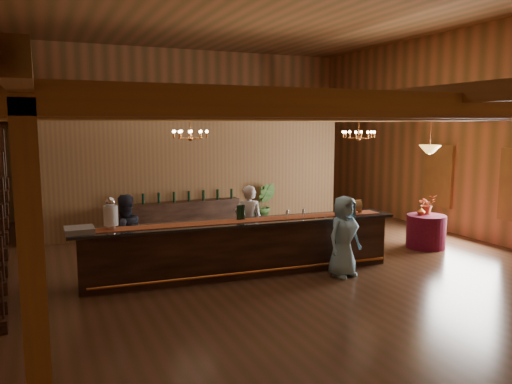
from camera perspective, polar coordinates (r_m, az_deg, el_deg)
name	(u,v)px	position (r m, az deg, el deg)	size (l,w,h in m)	color
floor	(261,260)	(11.16, 0.63, -7.80)	(14.00, 14.00, 0.00)	#4A2C1E
ceiling	(262,2)	(11.03, 0.67, 20.90)	(14.00, 14.00, 0.00)	brown
wall_back	(178,131)	(17.37, -8.92, 6.88)	(12.00, 0.10, 5.50)	#AA643C
wall_right	(470,133)	(14.29, 23.30, 6.17)	(0.10, 14.00, 5.50)	#AA643C
beam_grid	(252,113)	(11.21, -0.42, 9.03)	(11.90, 13.90, 0.39)	#915E25
support_posts	(271,192)	(10.38, 1.77, 0.05)	(9.20, 10.20, 3.20)	#915E25
partition_wall	(194,177)	(13.94, -7.16, 1.77)	(9.00, 0.18, 3.10)	brown
window_right_back	(439,175)	(15.03, 20.15, 1.78)	(0.12, 1.05, 1.75)	white
backroom_boxes	(182,202)	(16.03, -8.41, -1.15)	(4.10, 0.60, 1.10)	#3F2517
tasting_bar	(242,247)	(10.02, -1.61, -6.34)	(6.56, 1.25, 1.10)	#3F2517
beverage_dispenser	(111,214)	(9.44, -16.28, -2.43)	(0.26, 0.26, 0.60)	silver
glass_rack_tray	(79,230)	(9.37, -19.55, -4.12)	(0.50, 0.50, 0.10)	gray
raffle_drum	(354,206)	(10.87, 11.19, -1.55)	(0.34, 0.24, 0.30)	#A26B2E
bar_bottle_0	(238,213)	(9.98, -2.02, -2.38)	(0.07, 0.07, 0.30)	black
bar_bottle_1	(240,213)	(9.99, -1.86, -2.37)	(0.07, 0.07, 0.30)	black
bar_bottle_2	(243,212)	(10.01, -1.52, -2.35)	(0.07, 0.07, 0.30)	black
bar_bottle_3	(243,212)	(10.01, -1.47, -2.34)	(0.07, 0.07, 0.30)	black
backbar_shelf	(182,218)	(13.65, -8.46, -3.01)	(3.27, 0.51, 0.92)	#3F2517
round_table	(426,231)	(12.85, 18.84, -4.29)	(0.93, 0.93, 0.80)	#42071A
chandelier_left	(190,134)	(11.26, -7.50, 6.59)	(0.80, 0.80, 0.58)	#BC682D
chandelier_right	(359,134)	(12.60, 11.64, 6.48)	(0.80, 0.80, 0.61)	#BC682D
pendant_lamp	(430,149)	(12.60, 19.24, 4.65)	(0.52, 0.52, 0.90)	#BC682D
bartender	(249,223)	(10.92, -0.86, -3.59)	(0.61, 0.40, 1.69)	silver
staff_second	(124,237)	(10.06, -14.80, -4.95)	(0.80, 0.62, 1.65)	#252835
guest	(344,236)	(10.00, 10.02, -5.00)	(0.79, 0.51, 1.61)	#7AB3D4
floor_plant	(263,205)	(14.57, 0.83, -1.47)	(0.72, 0.58, 1.31)	#406E2F
table_flowers	(427,204)	(12.92, 18.93, -1.34)	(0.43, 0.37, 0.48)	#AF3F20
table_vase	(421,209)	(12.71, 18.36, -1.85)	(0.15, 0.15, 0.31)	#BC682D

